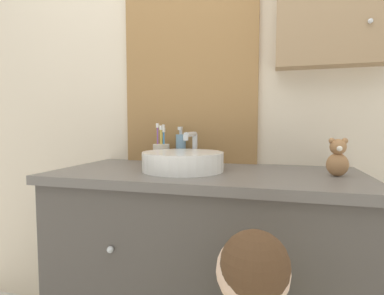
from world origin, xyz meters
TOP-DOWN VIEW (x-y plane):
  - wall_back at (0.02, 0.62)m, footprint 3.20×0.18m
  - vanity_counter at (0.00, 0.31)m, footprint 1.24×0.58m
  - sink_basin at (-0.09, 0.30)m, footprint 0.34×0.39m
  - toothbrush_holder at (-0.27, 0.50)m, footprint 0.08×0.08m
  - soap_dispenser at (-0.18, 0.54)m, footprint 0.05×0.05m
  - teddy_bear at (0.50, 0.32)m, footprint 0.08×0.07m

SIDE VIEW (x-z plane):
  - vanity_counter at x=0.00m, z-range 0.00..0.90m
  - sink_basin at x=-0.09m, z-range 0.86..1.02m
  - toothbrush_holder at x=-0.27m, z-range 0.85..1.05m
  - teddy_bear at x=0.50m, z-range 0.89..1.03m
  - soap_dispenser at x=-0.18m, z-range 0.88..1.06m
  - wall_back at x=0.02m, z-range 0.03..2.53m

